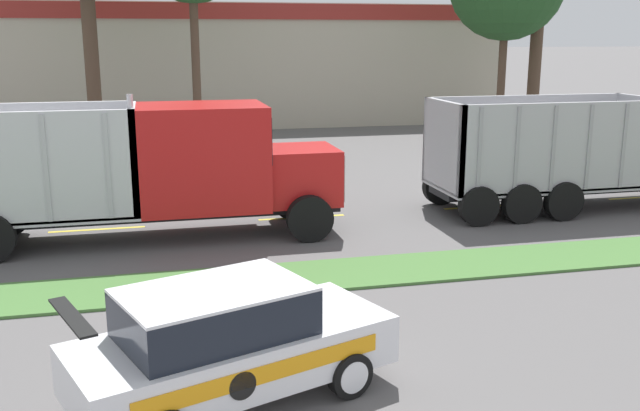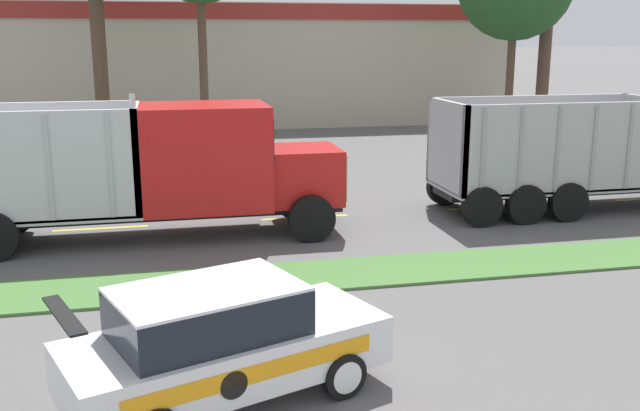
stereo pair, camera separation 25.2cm
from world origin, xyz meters
name	(u,v)px [view 1 (the left image)]	position (x,y,z in m)	size (l,w,h in m)	color
grass_verge	(282,278)	(0.00, 9.62, 0.03)	(120.00, 1.88, 0.06)	#477538
centre_line_4	(97,229)	(-3.95, 14.56, 0.00)	(2.40, 0.14, 0.01)	yellow
centre_line_5	(302,217)	(1.45, 14.56, 0.00)	(2.40, 0.14, 0.01)	yellow
centre_line_6	(482,207)	(6.85, 14.56, 0.00)	(2.40, 0.14, 0.01)	yellow
dump_truck_trail	(150,172)	(-2.55, 13.39, 1.67)	(11.39, 2.63, 3.60)	black
rally_car	(228,342)	(-1.61, 4.91, 0.85)	(4.69, 3.14, 1.69)	white
store_building_backdrop	(147,64)	(-2.49, 39.52, 3.28)	(39.13, 12.10, 6.55)	#BCB29E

